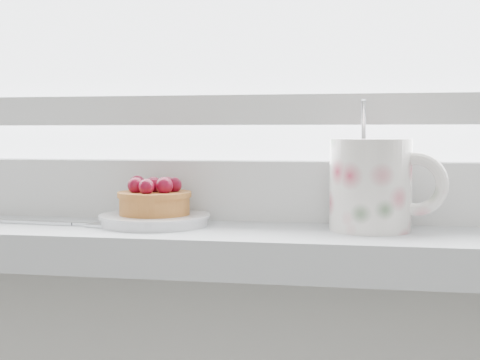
% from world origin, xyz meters
% --- Properties ---
extents(saucer, '(0.12, 0.12, 0.01)m').
position_xyz_m(saucer, '(-0.09, 1.90, 0.95)').
color(saucer, silver).
rests_on(saucer, windowsill).
extents(raspberry_tart, '(0.08, 0.08, 0.04)m').
position_xyz_m(raspberry_tart, '(-0.09, 1.90, 0.97)').
color(raspberry_tart, '#995621').
rests_on(raspberry_tart, saucer).
extents(floral_mug, '(0.13, 0.10, 0.14)m').
position_xyz_m(floral_mug, '(0.15, 1.90, 0.99)').
color(floral_mug, white).
rests_on(floral_mug, windowsill).
extents(fork, '(0.21, 0.04, 0.00)m').
position_xyz_m(fork, '(-0.20, 1.88, 0.94)').
color(fork, silver).
rests_on(fork, windowsill).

